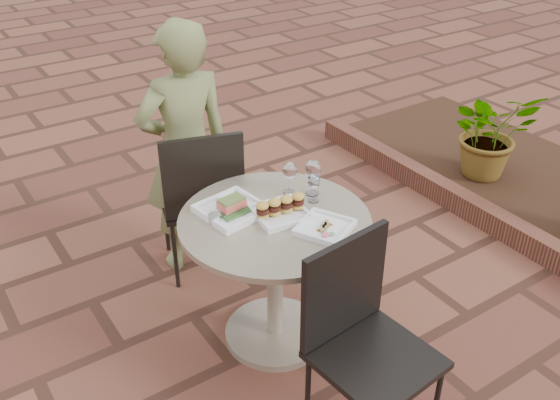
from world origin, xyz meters
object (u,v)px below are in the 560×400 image
plate_tuna (325,227)px  cafe_table (275,261)px  chair_near (361,329)px  plate_salmon (232,209)px  diner (186,151)px  chair_far (202,192)px  plate_sliders (280,209)px

plate_tuna → cafe_table: bearing=123.6°
chair_near → plate_salmon: 0.83m
diner → plate_tuna: (0.18, -1.04, 0.00)m
plate_tuna → chair_near: bearing=-108.2°
cafe_table → plate_tuna: plate_tuna is taller
cafe_table → diner: 0.87m
cafe_table → plate_tuna: size_ratio=2.97×
cafe_table → plate_salmon: 0.34m
chair_near → plate_tuna: size_ratio=3.07×
cafe_table → chair_far: bearing=92.9°
chair_near → plate_salmon: size_ratio=2.96×
cafe_table → chair_near: bearing=-90.8°
chair_far → plate_salmon: 0.58m
diner → plate_salmon: bearing=85.6°
chair_near → plate_sliders: chair_near is taller
diner → plate_tuna: diner is taller
plate_salmon → plate_sliders: (0.17, -0.15, 0.01)m
diner → plate_salmon: 0.69m
plate_salmon → plate_sliders: plate_sliders is taller
plate_salmon → plate_tuna: 0.45m
plate_sliders → diner: bearing=95.4°
plate_sliders → chair_far: bearing=96.0°
cafe_table → diner: diner is taller
cafe_table → chair_near: (-0.01, -0.64, 0.07)m
chair_near → diner: size_ratio=0.63×
diner → plate_tuna: bearing=103.3°
chair_far → plate_tuna: size_ratio=3.07×
chair_near → diner: (-0.03, 1.48, 0.19)m
cafe_table → diner: bearing=92.9°
cafe_table → chair_far: 0.69m
chair_near → plate_tuna: chair_near is taller
plate_sliders → plate_tuna: (0.10, -0.21, -0.02)m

